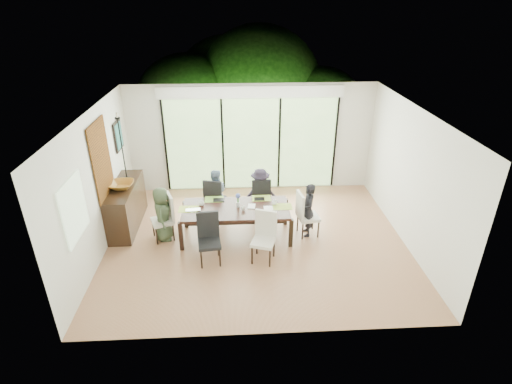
{
  "coord_description": "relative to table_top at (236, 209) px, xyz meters",
  "views": [
    {
      "loc": [
        -0.39,
        -6.88,
        4.57
      ],
      "look_at": [
        0.0,
        0.25,
        1.0
      ],
      "focal_mm": 28.0,
      "sensor_mm": 36.0,
      "label": 1
    }
  ],
  "objects": [
    {
      "name": "person_far_left",
      "position": [
        -0.45,
        0.83,
        -0.07
      ],
      "size": [
        0.57,
        0.39,
        1.15
      ],
      "primitive_type": "imported",
      "rotation": [
        0.0,
        0.0,
        3.23
      ],
      "color": "#7087A2",
      "rests_on": "floor"
    },
    {
      "name": "papers",
      "position": [
        0.7,
        -0.05,
        0.03
      ],
      "size": [
        0.27,
        0.2,
        0.0
      ],
      "primitive_type": "cube",
      "color": "white",
      "rests_on": "table_top"
    },
    {
      "name": "table_top",
      "position": [
        0.0,
        0.0,
        0.0
      ],
      "size": [
        2.15,
        0.98,
        0.05
      ],
      "primitive_type": "cube",
      "color": "black",
      "rests_on": "floor"
    },
    {
      "name": "table_leg_fl",
      "position": [
        -1.08,
        -0.43,
        -0.34
      ],
      "size": [
        0.08,
        0.08,
        0.62
      ],
      "primitive_type": "cube",
      "color": "black",
      "rests_on": "floor"
    },
    {
      "name": "placemat_left",
      "position": [
        -0.95,
        0.0,
        0.03
      ],
      "size": [
        0.39,
        0.29,
        0.01
      ],
      "primitive_type": "cube",
      "color": "#A5B841",
      "rests_on": "table_top"
    },
    {
      "name": "platter_base",
      "position": [
        -0.55,
        -0.3,
        0.04
      ],
      "size": [
        0.23,
        0.23,
        0.02
      ],
      "primitive_type": "cube",
      "color": "white",
      "rests_on": "table_top"
    },
    {
      "name": "table_apron",
      "position": [
        -0.0,
        0.0,
        -0.08
      ],
      "size": [
        1.97,
        0.81,
        0.09
      ],
      "primitive_type": "cube",
      "color": "black",
      "rests_on": "floor"
    },
    {
      "name": "vase",
      "position": [
        0.05,
        0.05,
        0.08
      ],
      "size": [
        0.07,
        0.07,
        0.11
      ],
      "primitive_type": "cylinder",
      "color": "silver",
      "rests_on": "table_top"
    },
    {
      "name": "bowl",
      "position": [
        -2.35,
        0.48,
        0.37
      ],
      "size": [
        0.51,
        0.51,
        0.12
      ],
      "primitive_type": "imported",
      "color": "#905D1F",
      "rests_on": "sideboard"
    },
    {
      "name": "wall_back",
      "position": [
        0.41,
        2.3,
        0.71
      ],
      "size": [
        6.0,
        0.02,
        2.7
      ],
      "primitive_type": "cube",
      "color": "silver",
      "rests_on": "floor"
    },
    {
      "name": "deck",
      "position": [
        0.41,
        3.19,
        -0.69
      ],
      "size": [
        6.0,
        1.8,
        0.1
      ],
      "primitive_type": "cube",
      "color": "brown",
      "rests_on": "ground"
    },
    {
      "name": "foliage_left",
      "position": [
        -1.39,
        4.99,
        0.8
      ],
      "size": [
        3.2,
        3.2,
        3.2
      ],
      "primitive_type": "sphere",
      "color": "#14380F",
      "rests_on": "ground"
    },
    {
      "name": "floor",
      "position": [
        0.41,
        -0.21,
        -0.65
      ],
      "size": [
        6.0,
        5.0,
        0.01
      ],
      "primitive_type": "cube",
      "color": "brown",
      "rests_on": "ground"
    },
    {
      "name": "sideboard",
      "position": [
        -2.35,
        0.58,
        -0.17
      ],
      "size": [
        0.48,
        1.7,
        0.96
      ],
      "primitive_type": "cube",
      "color": "black",
      "rests_on": "floor"
    },
    {
      "name": "candle",
      "position": [
        -2.35,
        0.93,
        1.72
      ],
      "size": [
        0.04,
        0.04,
        0.11
      ],
      "primitive_type": "cylinder",
      "color": "silver",
      "rests_on": "sideboard"
    },
    {
      "name": "cup_b",
      "position": [
        0.15,
        -0.1,
        0.07
      ],
      "size": [
        0.11,
        0.11,
        0.08
      ],
      "primitive_type": "imported",
      "rotation": [
        0.0,
        0.0,
        1.91
      ],
      "color": "white",
      "rests_on": "table_top"
    },
    {
      "name": "mullion_b",
      "position": [
        -0.29,
        2.25,
        0.56
      ],
      "size": [
        0.05,
        0.04,
        2.3
      ],
      "primitive_type": "cube",
      "color": "black",
      "rests_on": "wall_back"
    },
    {
      "name": "chair_near_right",
      "position": [
        0.5,
        -0.87,
        -0.15
      ],
      "size": [
        0.52,
        0.52,
        0.98
      ],
      "primitive_type": null,
      "rotation": [
        0.0,
        0.0,
        -0.32
      ],
      "color": "silver",
      "rests_on": "floor"
    },
    {
      "name": "placemat_far_r",
      "position": [
        0.55,
        0.4,
        0.03
      ],
      "size": [
        0.39,
        0.29,
        0.01
      ],
      "primitive_type": "cube",
      "color": "#93B13F",
      "rests_on": "table_top"
    },
    {
      "name": "cup_c",
      "position": [
        0.8,
        0.1,
        0.07
      ],
      "size": [
        0.12,
        0.12,
        0.09
      ],
      "primitive_type": "imported",
      "rotation": [
        0.0,
        0.0,
        3.21
      ],
      "color": "white",
      "rests_on": "table_top"
    },
    {
      "name": "foliage_mid",
      "position": [
        0.81,
        5.59,
        1.16
      ],
      "size": [
        4.0,
        4.0,
        4.0
      ],
      "primitive_type": "sphere",
      "color": "#14380F",
      "rests_on": "ground"
    },
    {
      "name": "chair_left_end",
      "position": [
        -1.5,
        0.0,
        -0.15
      ],
      "size": [
        0.53,
        0.53,
        0.98
      ],
      "primitive_type": null,
      "rotation": [
        0.0,
        0.0,
        -1.21
      ],
      "color": "silver",
      "rests_on": "floor"
    },
    {
      "name": "blinds_header",
      "position": [
        0.41,
        2.25,
        1.86
      ],
      "size": [
        4.4,
        0.06,
        0.28
      ],
      "primitive_type": "cube",
      "color": "white",
      "rests_on": "wall_back"
    },
    {
      "name": "side_window",
      "position": [
        -2.56,
        -1.41,
        0.86
      ],
      "size": [
        0.02,
        0.9,
        1.0
      ],
      "primitive_type": "cube",
      "color": "#8CAD7F",
      "rests_on": "wall_left"
    },
    {
      "name": "laptop",
      "position": [
        -0.85,
        -0.1,
        0.04
      ],
      "size": [
        0.31,
        0.21,
        0.02
      ],
      "primitive_type": "imported",
      "rotation": [
        0.0,
        0.0,
        0.09
      ],
      "color": "silver",
      "rests_on": "table_top"
    },
    {
      "name": "table_leg_br",
      "position": [
        1.08,
        0.43,
        -0.34
      ],
      "size": [
        0.08,
        0.08,
        0.62
      ],
      "primitive_type": "cube",
      "color": "black",
      "rests_on": "floor"
    },
    {
      "name": "candlestick_pan",
      "position": [
        -2.35,
        0.93,
        1.66
      ],
      "size": [
        0.11,
        0.11,
        0.03
      ],
      "primitive_type": "cylinder",
      "color": "black",
      "rests_on": "sideboard"
    },
    {
      "name": "art_frame",
      "position": [
        -2.56,
        1.49,
        1.11
      ],
      "size": [
        0.03,
        0.55,
        0.65
      ],
      "primitive_type": "cube",
      "color": "black",
      "rests_on": "wall_left"
    },
    {
      "name": "book",
      "position": [
        0.25,
        0.05,
        0.03
      ],
      "size": [
        0.17,
        0.22,
        0.02
      ],
      "primitive_type": "imported",
      "rotation": [
        0.0,
        0.0,
        -0.12
      ],
      "color": "white",
      "rests_on": "table_top"
    },
    {
      "name": "table_leg_bl",
      "position": [
        -1.08,
        0.43,
        -0.34
      ],
      "size": [
        0.08,
        0.08,
        0.62
      ],
      "primitive_type": "cube",
      "color": "black",
      "rests_on": "floor"
    },
    {
      "name": "glass_doors",
      "position": [
        0.41,
        2.26,
        0.56
      ],
      "size": [
        4.2,
        0.02,
        2.3
      ],
      "primitive_type": "cube",
      "color": "#598C3F",
      "rests_on": "wall_back"
    },
    {
      "name": "foliage_right",
      "position": [
        2.61,
        4.79,
        0.62
      ],
      "size": [
        2.8,
        2.8,
        2.8
      ],
      "primitive_type": "sphere",
      "color": "#14380F",
      "rests_on": "ground"
    },
    {
      "name": "platter_snacks",
      "position": [
        -0.55,
        -0.3,
        0.06
      ],
      "size": [
        0.18,
        0.18,
        0.01
      ],
      "primitive_type": "cube",
      "color": "#C56C17",
      "rests_on": "table_top"
    },
    {
      "name": "chair_right_end",
      "position": [
        1.5,
        0.0,
        -0.15
      ],
      "size": [
        0.47,
        0.47,
        0.98
      ],
      "primitive_type": null,
      "rotation": [
        0.0,
        0.0,
        1.73
      ],
      "color": "silver",
      "rests_on": "floor"
    },
    {
      "name": "person_far_right",
      "position": [
        0.55,
        0.83,
        -0.07
      ],
      "size": [
        0.58,
        0.42,
        1.15
      ],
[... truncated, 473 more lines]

